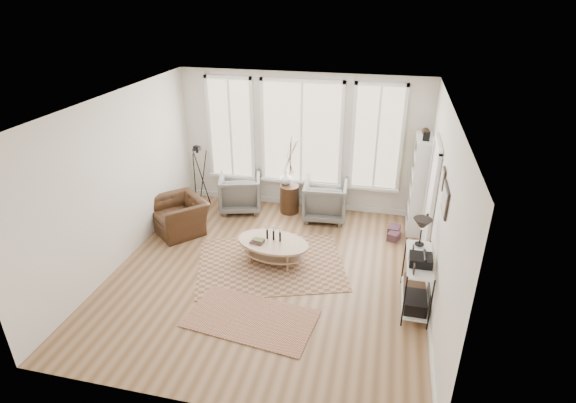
% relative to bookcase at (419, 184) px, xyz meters
% --- Properties ---
extents(room, '(5.50, 5.54, 2.90)m').
position_rel_bookcase_xyz_m(room, '(-2.42, -2.20, 0.47)').
color(room, '#946F4D').
rests_on(room, ground).
extents(bay_window, '(4.14, 0.12, 2.24)m').
position_rel_bookcase_xyz_m(bay_window, '(-2.44, 0.49, 0.65)').
color(bay_window, tan).
rests_on(bay_window, ground).
extents(door, '(0.09, 1.06, 2.22)m').
position_rel_bookcase_xyz_m(door, '(0.13, -1.08, 0.17)').
color(door, silver).
rests_on(door, ground).
extents(bookcase, '(0.31, 0.85, 2.06)m').
position_rel_bookcase_xyz_m(bookcase, '(0.00, 0.00, 0.00)').
color(bookcase, white).
rests_on(bookcase, ground).
extents(low_shelf, '(0.38, 1.08, 1.30)m').
position_rel_bookcase_xyz_m(low_shelf, '(-0.06, -2.52, -0.44)').
color(low_shelf, white).
rests_on(low_shelf, ground).
extents(wall_art, '(0.04, 0.88, 0.44)m').
position_rel_bookcase_xyz_m(wall_art, '(0.14, -2.49, 0.92)').
color(wall_art, black).
rests_on(wall_art, ground).
extents(rug_main, '(2.98, 2.59, 0.01)m').
position_rel_bookcase_xyz_m(rug_main, '(-2.48, -1.94, -0.95)').
color(rug_main, brown).
rests_on(rug_main, ground).
extents(rug_runner, '(1.96, 1.25, 0.01)m').
position_rel_bookcase_xyz_m(rug_runner, '(-2.38, -3.41, -0.94)').
color(rug_runner, brown).
rests_on(rug_runner, ground).
extents(coffee_table, '(1.41, 1.02, 0.59)m').
position_rel_bookcase_xyz_m(coffee_table, '(-2.46, -1.85, -0.64)').
color(coffee_table, tan).
rests_on(coffee_table, ground).
extents(armchair_left, '(1.06, 1.08, 0.80)m').
position_rel_bookcase_xyz_m(armchair_left, '(-3.67, 0.01, -0.56)').
color(armchair_left, slate).
rests_on(armchair_left, ground).
extents(armchair_right, '(0.93, 0.95, 0.81)m').
position_rel_bookcase_xyz_m(armchair_right, '(-1.82, 0.02, -0.55)').
color(armchair_right, slate).
rests_on(armchair_right, ground).
extents(side_table, '(0.40, 0.40, 1.70)m').
position_rel_bookcase_xyz_m(side_table, '(-2.61, 0.12, -0.14)').
color(side_table, '#3C2415').
rests_on(side_table, ground).
extents(vase, '(0.30, 0.30, 0.27)m').
position_rel_bookcase_xyz_m(vase, '(-2.71, 0.22, -0.22)').
color(vase, silver).
rests_on(vase, side_table).
extents(accent_chair, '(1.37, 1.36, 0.67)m').
position_rel_bookcase_xyz_m(accent_chair, '(-4.54, -1.17, -0.62)').
color(accent_chair, '#3C2415').
rests_on(accent_chair, ground).
extents(tripod_camera, '(0.49, 0.49, 1.38)m').
position_rel_bookcase_xyz_m(tripod_camera, '(-4.58, 0.00, -0.32)').
color(tripod_camera, black).
rests_on(tripod_camera, ground).
extents(book_stack_near, '(0.26, 0.31, 0.18)m').
position_rel_bookcase_xyz_m(book_stack_near, '(-0.39, -0.38, -0.87)').
color(book_stack_near, maroon).
rests_on(book_stack_near, ground).
extents(book_stack_far, '(0.26, 0.30, 0.16)m').
position_rel_bookcase_xyz_m(book_stack_far, '(-0.39, -0.60, -0.88)').
color(book_stack_far, maroon).
rests_on(book_stack_far, ground).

